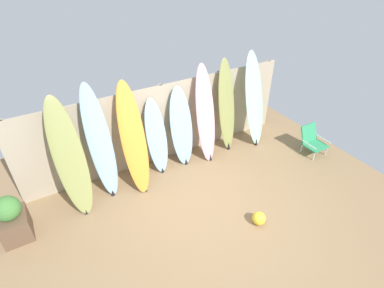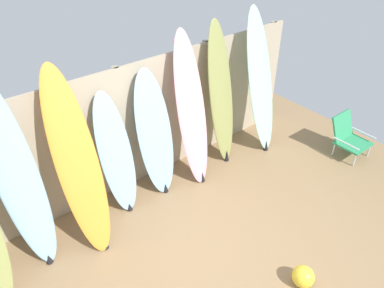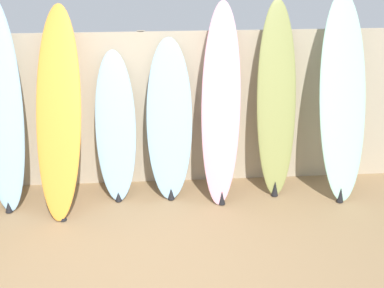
{
  "view_description": "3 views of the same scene",
  "coord_description": "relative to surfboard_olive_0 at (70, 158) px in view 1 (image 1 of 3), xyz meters",
  "views": [
    {
      "loc": [
        -2.27,
        -3.21,
        4.25
      ],
      "look_at": [
        0.04,
        0.82,
        1.04
      ],
      "focal_mm": 28.0,
      "sensor_mm": 36.0,
      "label": 1
    },
    {
      "loc": [
        -1.92,
        -1.85,
        3.62
      ],
      "look_at": [
        0.36,
        1.0,
        1.07
      ],
      "focal_mm": 35.0,
      "sensor_mm": 36.0,
      "label": 2
    },
    {
      "loc": [
        0.12,
        -3.8,
        2.95
      ],
      "look_at": [
        0.46,
        0.67,
        1.03
      ],
      "focal_mm": 50.0,
      "sensor_mm": 36.0,
      "label": 3
    }
  ],
  "objects": [
    {
      "name": "surfboard_olive_6",
      "position": [
        3.52,
        0.22,
        0.0
      ],
      "size": [
        0.46,
        0.49,
        2.16
      ],
      "color": "olive",
      "rests_on": "ground"
    },
    {
      "name": "surfboard_orange_2",
      "position": [
        1.19,
        0.02,
        -0.0
      ],
      "size": [
        0.55,
        0.9,
        2.14
      ],
      "color": "orange",
      "rests_on": "ground"
    },
    {
      "name": "surfboard_pink_5",
      "position": [
        2.9,
        0.13,
        -0.01
      ],
      "size": [
        0.5,
        0.66,
        2.15
      ],
      "color": "pink",
      "rests_on": "ground"
    },
    {
      "name": "beach_chair",
      "position": [
        5.17,
        -1.02,
        -0.74
      ],
      "size": [
        0.5,
        0.56,
        0.65
      ],
      "rotation": [
        0.0,
        0.0,
        -0.4
      ],
      "color": "silver",
      "rests_on": "ground"
    },
    {
      "name": "surfboard_skyblue_1",
      "position": [
        0.58,
        0.13,
        0.05
      ],
      "size": [
        0.49,
        0.64,
        2.24
      ],
      "color": "#8CB7D6",
      "rests_on": "ground"
    },
    {
      "name": "beach_ball",
      "position": [
        2.64,
        -2.13,
        -0.94
      ],
      "size": [
        0.24,
        0.24,
        0.24
      ],
      "primitive_type": "sphere",
      "color": "yellow",
      "rests_on": "ground"
    },
    {
      "name": "ground",
      "position": [
        2.06,
        -1.47,
        -1.06
      ],
      "size": [
        7.68,
        7.68,
        0.0
      ],
      "primitive_type": "plane",
      "color": "#8E704C"
    },
    {
      "name": "planter_box",
      "position": [
        -1.12,
        -0.28,
        -0.66
      ],
      "size": [
        0.46,
        0.54,
        0.87
      ],
      "color": "brown",
      "rests_on": "ground"
    },
    {
      "name": "surfboard_skyblue_4",
      "position": [
        2.34,
        0.21,
        -0.19
      ],
      "size": [
        0.53,
        0.47,
        1.77
      ],
      "color": "#8CB7D6",
      "rests_on": "ground"
    },
    {
      "name": "surfboard_seafoam_7",
      "position": [
        4.22,
        0.09,
        0.05
      ],
      "size": [
        0.6,
        0.69,
        2.24
      ],
      "color": "#9ED6BC",
      "rests_on": "ground"
    },
    {
      "name": "surfboard_skyblue_3",
      "position": [
        1.75,
        0.22,
        -0.25
      ],
      "size": [
        0.45,
        0.46,
        1.64
      ],
      "color": "#8CB7D6",
      "rests_on": "ground"
    },
    {
      "name": "fence_back",
      "position": [
        2.06,
        0.53,
        -0.16
      ],
      "size": [
        6.08,
        0.11,
        1.8
      ],
      "color": "tan",
      "rests_on": "ground"
    },
    {
      "name": "surfboard_olive_0",
      "position": [
        0.0,
        0.0,
        0.0
      ],
      "size": [
        0.56,
        0.84,
        2.15
      ],
      "color": "olive",
      "rests_on": "ground"
    }
  ]
}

